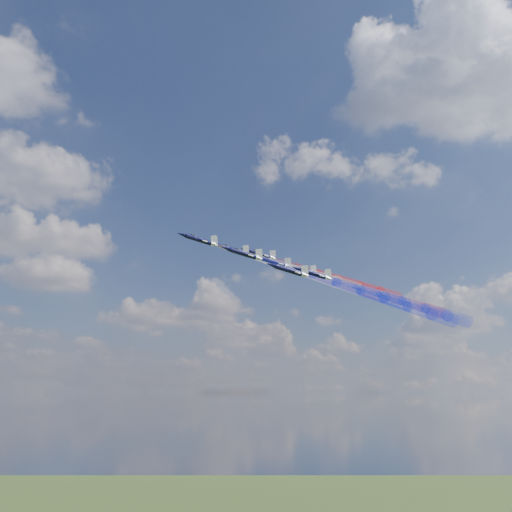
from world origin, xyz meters
TOP-DOWN VIEW (x-y plane):
  - jet_lead at (0.56, 2.61)m, footprint 14.65×12.49m
  - trail_lead at (27.09, -3.10)m, footprint 44.54×14.36m
  - jet_inner_left at (8.60, -8.84)m, footprint 14.65×12.49m
  - trail_inner_left at (35.12, -14.55)m, footprint 44.54×14.36m
  - jet_inner_right at (13.54, 7.92)m, footprint 14.65×12.49m
  - trail_inner_right at (40.07, 2.21)m, footprint 44.54×14.36m
  - jet_outer_left at (17.17, -18.00)m, footprint 14.65×12.49m
  - trail_outer_left at (43.70, -23.71)m, footprint 44.54×14.36m
  - jet_center_third at (21.68, -2.60)m, footprint 14.65×12.49m
  - trail_center_third at (48.21, -8.31)m, footprint 44.54×14.36m
  - jet_outer_right at (26.03, 13.11)m, footprint 14.65×12.49m
  - trail_outer_right at (52.55, 7.40)m, footprint 44.54×14.36m
  - jet_rear_left at (27.68, -13.85)m, footprint 14.65×12.49m
  - trail_rear_left at (54.21, -19.56)m, footprint 44.54×14.36m
  - jet_rear_right at (33.54, 1.67)m, footprint 14.65×12.49m
  - trail_rear_right at (60.07, -4.04)m, footprint 44.54×14.36m

SIDE VIEW (x-z plane):
  - trail_outer_left at x=43.70m, z-range 151.55..166.89m
  - trail_rear_left at x=54.21m, z-range 152.40..167.74m
  - trail_inner_left at x=35.12m, z-range 156.90..172.24m
  - trail_rear_right at x=60.07m, z-range 157.05..172.39m
  - trail_center_third at x=48.21m, z-range 157.18..172.52m
  - jet_outer_left at x=17.17m, z-range 161.23..170.02m
  - jet_rear_left at x=27.68m, z-range 162.08..170.87m
  - trail_inner_right at x=40.07m, z-range 162.23..177.57m
  - trail_lead at x=27.09m, z-range 162.33..177.66m
  - trail_outer_right at x=52.55m, z-range 163.22..178.56m
  - jet_inner_left at x=8.60m, z-range 166.58..175.37m
  - jet_rear_right at x=33.54m, z-range 166.73..175.52m
  - jet_center_third at x=21.68m, z-range 166.87..175.66m
  - jet_inner_right at x=13.54m, z-range 171.91..180.70m
  - jet_lead at x=0.56m, z-range 172.01..180.80m
  - jet_outer_right at x=26.03m, z-range 172.90..181.69m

